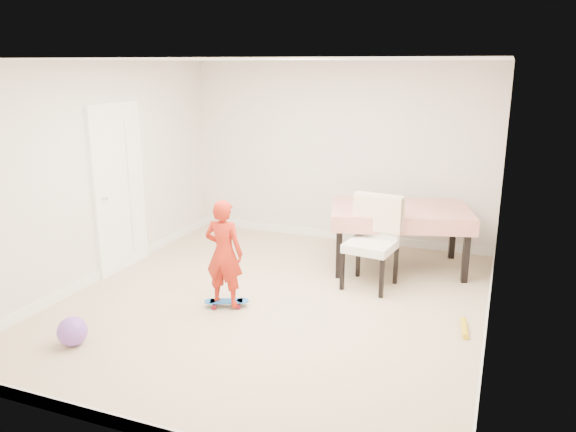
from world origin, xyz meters
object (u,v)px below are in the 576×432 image
at_px(child, 224,256).
at_px(balloon, 72,331).
at_px(dining_chair, 370,243).
at_px(dining_table, 399,238).
at_px(skateboard, 227,304).

relative_size(child, balloon, 4.19).
bearing_deg(dining_chair, child, -130.95).
height_order(dining_table, child, child).
distance_m(dining_table, balloon, 4.04).
bearing_deg(dining_chair, balloon, -124.99).
bearing_deg(balloon, dining_chair, 47.07).
bearing_deg(dining_table, dining_chair, -119.67).
xyz_separation_m(child, balloon, (-0.94, -1.28, -0.45)).
xyz_separation_m(dining_chair, child, (-1.31, -1.15, 0.05)).
xyz_separation_m(dining_chair, skateboard, (-1.31, -1.13, -0.50)).
distance_m(dining_table, dining_chair, 0.81).
relative_size(dining_chair, balloon, 3.86).
height_order(child, balloon, child).
bearing_deg(skateboard, dining_table, 27.61).
relative_size(dining_table, dining_chair, 1.58).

